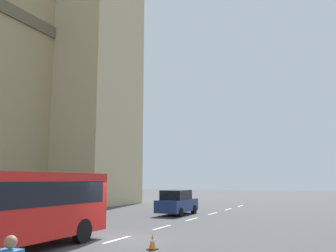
% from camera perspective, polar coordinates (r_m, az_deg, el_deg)
% --- Properties ---
extents(ground_plane, '(160.00, 160.00, 0.00)m').
position_cam_1_polar(ground_plane, '(16.95, -7.83, -17.29)').
color(ground_plane, '#424244').
extents(lane_centre_marking, '(39.00, 0.16, 0.01)m').
position_cam_1_polar(lane_centre_marking, '(20.88, -0.91, -15.67)').
color(lane_centre_marking, silver).
rests_on(lane_centre_marking, ground_plane).
extents(sedan_lead, '(4.40, 1.86, 1.85)m').
position_cam_1_polar(sedan_lead, '(28.18, 1.45, -11.95)').
color(sedan_lead, navy).
rests_on(sedan_lead, ground_plane).
extents(traffic_cone_middle, '(0.36, 0.36, 0.58)m').
position_cam_1_polar(traffic_cone_middle, '(14.45, -2.44, -17.77)').
color(traffic_cone_middle, black).
rests_on(traffic_cone_middle, ground_plane).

